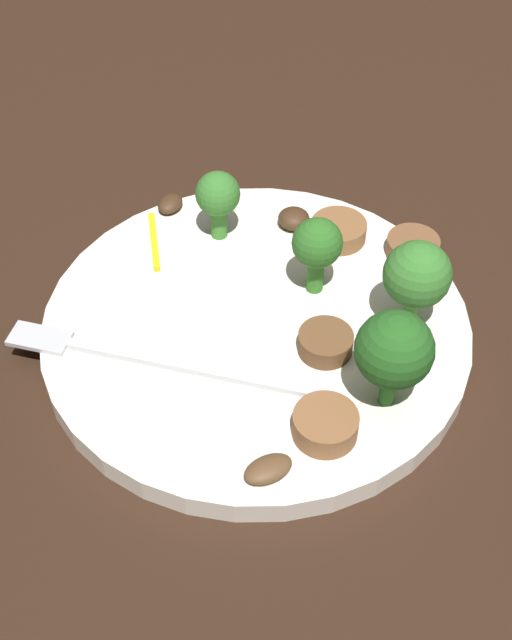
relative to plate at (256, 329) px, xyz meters
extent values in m
plane|color=black|center=(0.00, 0.00, -0.01)|extent=(1.40, 1.40, 0.00)
cylinder|color=white|center=(0.00, 0.00, 0.00)|extent=(0.25, 0.25, 0.02)
cube|color=silver|center=(0.02, 0.05, 0.01)|extent=(0.15, 0.01, 0.00)
cube|color=silver|center=(0.11, 0.05, 0.01)|extent=(0.04, 0.02, 0.00)
cylinder|color=#296420|center=(-0.08, 0.04, 0.02)|extent=(0.01, 0.01, 0.03)
sphere|color=#235B1E|center=(-0.08, 0.04, 0.05)|extent=(0.04, 0.04, 0.04)
cylinder|color=#347525|center=(-0.03, -0.04, 0.02)|extent=(0.01, 0.01, 0.03)
sphere|color=#2D6B23|center=(-0.03, -0.04, 0.04)|extent=(0.03, 0.03, 0.03)
cylinder|color=#408630|center=(0.04, -0.07, 0.02)|extent=(0.01, 0.01, 0.03)
sphere|color=#387A2D|center=(0.04, -0.07, 0.04)|extent=(0.03, 0.03, 0.03)
cylinder|color=#408630|center=(-0.09, -0.02, 0.02)|extent=(0.01, 0.01, 0.03)
sphere|color=#387A2D|center=(-0.09, -0.02, 0.05)|extent=(0.04, 0.04, 0.04)
cylinder|color=brown|center=(-0.04, 0.01, 0.01)|extent=(0.04, 0.04, 0.01)
cylinder|color=brown|center=(-0.06, 0.07, 0.01)|extent=(0.05, 0.05, 0.01)
cylinder|color=brown|center=(-0.08, -0.08, 0.01)|extent=(0.04, 0.04, 0.01)
cylinder|color=brown|center=(-0.03, -0.09, 0.01)|extent=(0.04, 0.04, 0.01)
ellipsoid|color=#422B19|center=(0.00, -0.09, 0.01)|extent=(0.02, 0.02, 0.01)
ellipsoid|color=brown|center=(-0.04, 0.10, 0.01)|extent=(0.03, 0.03, 0.01)
ellipsoid|color=#422B19|center=(0.08, -0.08, 0.01)|extent=(0.02, 0.02, 0.01)
cube|color=yellow|center=(0.08, -0.05, 0.01)|extent=(0.03, 0.05, 0.00)
camera|label=1|loc=(-0.10, 0.33, 0.37)|focal=47.98mm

